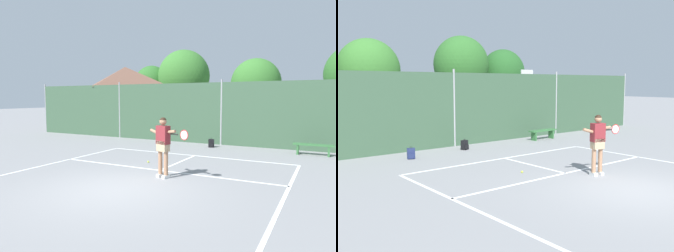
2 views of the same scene
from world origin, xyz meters
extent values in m
plane|color=gray|center=(0.00, 0.00, 0.00)|extent=(120.00, 120.00, 0.00)
cube|color=white|center=(0.00, 5.50, 0.00)|extent=(8.20, 0.10, 0.01)
cube|color=white|center=(-4.10, 0.00, 0.00)|extent=(0.10, 11.00, 0.01)
cube|color=white|center=(0.00, 2.48, 0.00)|extent=(8.20, 0.10, 0.01)
cube|color=white|center=(0.00, 3.96, 0.00)|extent=(0.10, 2.97, 0.01)
cube|color=#38563D|center=(0.00, 9.00, 1.62)|extent=(26.00, 0.05, 3.25)
cylinder|color=#99999E|center=(0.00, 9.00, 1.70)|extent=(0.09, 0.09, 3.40)
cylinder|color=#99999E|center=(6.50, 9.00, 1.70)|extent=(0.09, 0.09, 3.40)
cylinder|color=#99999E|center=(13.00, 9.00, 1.70)|extent=(0.09, 0.09, 3.40)
cylinder|color=#9E9EA3|center=(6.17, 11.11, 1.52)|extent=(0.12, 0.12, 3.05)
cube|color=white|center=(6.17, 11.01, 3.25)|extent=(0.90, 0.06, 0.60)
torus|color=#D85919|center=(6.17, 10.74, 3.03)|extent=(0.48, 0.48, 0.02)
cylinder|color=brown|center=(-0.32, 18.55, 0.98)|extent=(0.36, 0.36, 1.96)
ellipsoid|color=#38752D|center=(-0.32, 18.55, 3.61)|extent=(3.88, 3.50, 3.88)
cylinder|color=brown|center=(6.51, 18.55, 1.18)|extent=(0.36, 0.36, 2.37)
ellipsoid|color=#2D6628|center=(6.51, 18.55, 4.14)|extent=(4.17, 3.75, 4.17)
cylinder|color=brown|center=(10.44, 18.55, 1.04)|extent=(0.36, 0.36, 2.08)
ellipsoid|color=#235623|center=(10.44, 18.55, 3.63)|extent=(3.65, 3.29, 3.65)
cube|color=silver|center=(0.43, 1.73, 0.05)|extent=(0.19, 0.28, 0.10)
cube|color=silver|center=(0.66, 1.67, 0.05)|extent=(0.19, 0.28, 0.10)
cylinder|color=#A37556|center=(0.43, 1.73, 0.51)|extent=(0.13, 0.13, 0.82)
cylinder|color=#A37556|center=(0.66, 1.67, 0.51)|extent=(0.13, 0.13, 0.82)
cube|color=tan|center=(0.55, 1.70, 0.98)|extent=(0.41, 0.33, 0.32)
cube|color=maroon|center=(0.55, 1.70, 1.32)|extent=(0.45, 0.34, 0.56)
sphere|color=#A37556|center=(0.55, 1.70, 1.73)|extent=(0.22, 0.22, 0.22)
sphere|color=black|center=(0.55, 1.70, 1.75)|extent=(0.21, 0.21, 0.21)
cylinder|color=#A37556|center=(0.75, 1.67, 1.42)|extent=(0.56, 0.24, 0.17)
cylinder|color=#A37556|center=(0.28, 1.77, 1.37)|extent=(0.51, 0.22, 0.22)
cylinder|color=black|center=(0.95, 1.64, 1.37)|extent=(0.30, 0.11, 0.04)
torus|color=red|center=(1.30, 1.59, 1.37)|extent=(0.30, 0.10, 0.30)
cylinder|color=silver|center=(1.30, 1.59, 1.37)|extent=(0.25, 0.08, 0.26)
sphere|color=#CCE033|center=(-1.01, 3.36, 0.03)|extent=(0.07, 0.07, 0.07)
cube|color=navy|center=(-2.74, 7.61, 0.20)|extent=(0.32, 0.26, 0.40)
cube|color=navy|center=(-2.78, 7.49, 0.12)|extent=(0.23, 0.13, 0.18)
torus|color=black|center=(-2.74, 7.61, 0.42)|extent=(0.09, 0.04, 0.09)
cube|color=black|center=(-0.16, 7.97, 0.20)|extent=(0.32, 0.25, 0.40)
cube|color=black|center=(-0.12, 7.86, 0.12)|extent=(0.23, 0.12, 0.18)
torus|color=black|center=(-0.16, 7.97, 0.42)|extent=(0.09, 0.04, 0.09)
cube|color=#336B38|center=(4.42, 7.92, 0.45)|extent=(1.60, 0.36, 0.06)
cube|color=#336B38|center=(3.82, 7.92, 0.23)|extent=(0.08, 0.32, 0.45)
cube|color=#336B38|center=(5.02, 7.92, 0.23)|extent=(0.08, 0.32, 0.45)
camera|label=1|loc=(5.01, -6.46, 2.43)|focal=33.05mm
camera|label=2|loc=(-8.68, -5.21, 2.81)|focal=40.14mm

